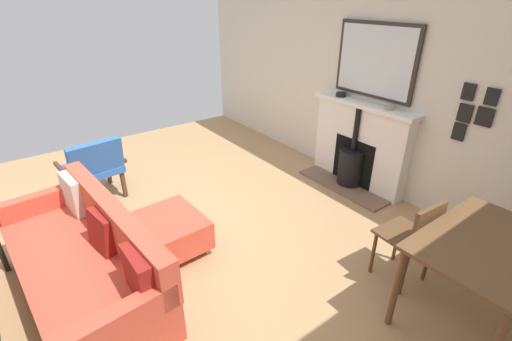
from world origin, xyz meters
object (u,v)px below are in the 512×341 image
at_px(fireplace, 357,150).
at_px(armchair_accent, 94,166).
at_px(mantel_bowl_near, 341,94).
at_px(dining_table, 486,254).
at_px(mantel_bowl_far, 389,107).
at_px(ottoman, 171,230).
at_px(sofa, 86,262).
at_px(dining_chair_near_fireplace, 414,235).

bearing_deg(fireplace, armchair_accent, -28.86).
relative_size(mantel_bowl_near, dining_table, 0.12).
xyz_separation_m(mantel_bowl_far, armchair_accent, (2.87, -1.92, -0.66)).
bearing_deg(armchair_accent, ottoman, 102.69).
distance_m(mantel_bowl_near, sofa, 3.46).
bearing_deg(dining_table, mantel_bowl_far, -123.46).
relative_size(fireplace, dining_table, 1.29).
bearing_deg(dining_table, mantel_bowl_near, -114.73).
xyz_separation_m(mantel_bowl_far, dining_table, (1.09, 1.65, -0.47)).
bearing_deg(ottoman, mantel_bowl_near, -175.18).
bearing_deg(sofa, dining_table, 138.67).
height_order(sofa, dining_chair_near_fireplace, dining_chair_near_fireplace).
distance_m(sofa, dining_table, 3.02).
xyz_separation_m(ottoman, dining_table, (-1.46, 2.15, 0.42)).
xyz_separation_m(sofa, ottoman, (-0.80, -0.16, -0.12)).
bearing_deg(mantel_bowl_near, ottoman, 4.82).
bearing_deg(mantel_bowl_far, armchair_accent, -33.80).
bearing_deg(dining_chair_near_fireplace, mantel_bowl_far, -134.19).
xyz_separation_m(mantel_bowl_far, ottoman, (2.55, -0.50, -0.90)).
height_order(mantel_bowl_near, ottoman, mantel_bowl_near).
distance_m(mantel_bowl_far, sofa, 3.45).
bearing_deg(fireplace, dining_table, 61.42).
distance_m(mantel_bowl_far, ottoman, 2.75).
distance_m(sofa, armchair_accent, 1.65).
height_order(sofa, dining_table, sofa).
bearing_deg(sofa, dining_chair_near_fireplace, 146.95).
distance_m(fireplace, mantel_bowl_near, 0.75).
bearing_deg(dining_table, fireplace, -118.58).
xyz_separation_m(mantel_bowl_far, dining_chair_near_fireplace, (1.09, 1.12, -0.63)).
distance_m(fireplace, ottoman, 2.56).
relative_size(fireplace, sofa, 0.72).
bearing_deg(armchair_accent, fireplace, 151.14).
bearing_deg(fireplace, mantel_bowl_near, -90.74).
xyz_separation_m(ottoman, armchair_accent, (0.32, -1.42, 0.24)).
xyz_separation_m(mantel_bowl_near, dining_table, (1.09, 2.36, -0.48)).
height_order(dining_table, dining_chair_near_fireplace, dining_chair_near_fireplace).
height_order(mantel_bowl_near, sofa, mantel_bowl_near).
relative_size(fireplace, mantel_bowl_near, 10.80).
height_order(mantel_bowl_far, sofa, mantel_bowl_far).
relative_size(mantel_bowl_far, dining_table, 0.10).
bearing_deg(dining_chair_near_fireplace, mantel_bowl_near, -120.71).
bearing_deg(ottoman, armchair_accent, -77.31).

